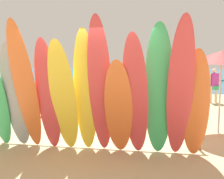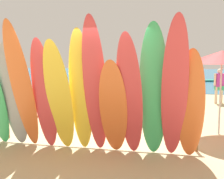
# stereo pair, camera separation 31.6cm
# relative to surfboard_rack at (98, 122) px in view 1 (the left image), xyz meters

# --- Properties ---
(ground) EXTENTS (60.00, 60.00, 0.00)m
(ground) POSITION_rel_surfboard_rack_xyz_m (0.00, 14.00, -0.51)
(ground) COLOR tan
(ocean_water) EXTENTS (60.00, 40.00, 0.02)m
(ocean_water) POSITION_rel_surfboard_rack_xyz_m (0.00, 29.64, -0.50)
(ocean_water) COLOR teal
(ocean_water) RESTS_ON ground
(surfboard_rack) EXTENTS (4.55, 0.07, 0.61)m
(surfboard_rack) POSITION_rel_surfboard_rack_xyz_m (0.00, 0.00, 0.00)
(surfboard_rack) COLOR brown
(surfboard_rack) RESTS_ON ground
(surfboard_grey_1) EXTENTS (0.57, 0.65, 2.29)m
(surfboard_grey_1) POSITION_rel_surfboard_rack_xyz_m (-1.67, -0.57, 0.63)
(surfboard_grey_1) COLOR #999EA3
(surfboard_grey_1) RESTS_ON ground
(surfboard_orange_2) EXTENTS (0.56, 0.94, 2.70)m
(surfboard_orange_2) POSITION_rel_surfboard_rack_xyz_m (-1.37, -0.71, 0.84)
(surfboard_orange_2) COLOR orange
(surfboard_orange_2) RESTS_ON ground
(surfboard_red_3) EXTENTS (0.49, 0.63, 2.36)m
(surfboard_red_3) POSITION_rel_surfboard_rack_xyz_m (-0.92, -0.61, 0.67)
(surfboard_red_3) COLOR #D13D42
(surfboard_red_3) RESTS_ON ground
(surfboard_yellow_4) EXTENTS (0.64, 0.79, 2.32)m
(surfboard_yellow_4) POSITION_rel_surfboard_rack_xyz_m (-0.58, -0.65, 0.65)
(surfboard_yellow_4) COLOR yellow
(surfboard_yellow_4) RESTS_ON ground
(surfboard_yellow_5) EXTENTS (0.53, 0.68, 2.54)m
(surfboard_yellow_5) POSITION_rel_surfboard_rack_xyz_m (-0.13, -0.56, 0.76)
(surfboard_yellow_5) COLOR yellow
(surfboard_yellow_5) RESTS_ON ground
(surfboard_red_6) EXTENTS (0.49, 0.81, 2.76)m
(surfboard_red_6) POSITION_rel_surfboard_rack_xyz_m (0.19, -0.63, 0.87)
(surfboard_red_6) COLOR #D13D42
(surfboard_red_6) RESTS_ON ground
(surfboard_orange_7) EXTENTS (0.56, 0.69, 1.94)m
(surfboard_orange_7) POSITION_rel_surfboard_rack_xyz_m (0.55, -0.62, 0.46)
(surfboard_orange_7) COLOR orange
(surfboard_orange_7) RESTS_ON ground
(surfboard_red_8) EXTENTS (0.57, 0.86, 2.42)m
(surfboard_red_8) POSITION_rel_surfboard_rack_xyz_m (0.89, -0.67, 0.70)
(surfboard_red_8) COLOR #D13D42
(surfboard_red_8) RESTS_ON ground
(surfboard_green_9) EXTENTS (0.58, 0.64, 2.62)m
(surfboard_green_9) POSITION_rel_surfboard_rack_xyz_m (1.33, -0.54, 0.80)
(surfboard_green_9) COLOR #38B266
(surfboard_green_9) RESTS_ON ground
(surfboard_red_10) EXTENTS (0.54, 0.93, 2.71)m
(surfboard_red_10) POSITION_rel_surfboard_rack_xyz_m (1.72, -0.68, 0.85)
(surfboard_red_10) COLOR #D13D42
(surfboard_red_10) RESTS_ON ground
(surfboard_orange_11) EXTENTS (0.55, 0.61, 2.13)m
(surfboard_orange_11) POSITION_rel_surfboard_rack_xyz_m (2.03, -0.54, 0.56)
(surfboard_orange_11) COLOR orange
(surfboard_orange_11) RESTS_ON ground
(beachgoer_by_water) EXTENTS (0.50, 0.38, 1.53)m
(beachgoer_by_water) POSITION_rel_surfboard_rack_xyz_m (3.79, 6.59, 0.37)
(beachgoer_by_water) COLOR beige
(beachgoer_by_water) RESTS_ON ground
(beach_umbrella) EXTENTS (1.89, 1.89, 2.15)m
(beach_umbrella) POSITION_rel_surfboard_rack_xyz_m (2.91, 1.47, 1.47)
(beach_umbrella) COLOR silver
(beach_umbrella) RESTS_ON ground
(distant_boat) EXTENTS (3.14, 1.26, 0.25)m
(distant_boat) POSITION_rel_surfboard_rack_xyz_m (5.75, 18.55, -0.40)
(distant_boat) COLOR teal
(distant_boat) RESTS_ON ground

